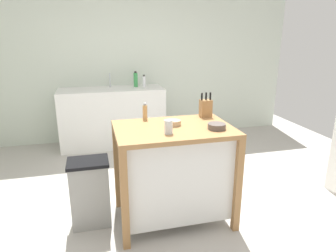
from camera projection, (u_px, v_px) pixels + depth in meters
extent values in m
plane|color=#ADA8A0|center=(171.00, 217.00, 2.89)|extent=(6.46, 6.46, 0.00)
cube|color=silver|center=(131.00, 60.00, 4.88)|extent=(5.46, 0.10, 2.60)
cube|color=#9E7042|center=(174.00, 129.00, 2.65)|extent=(1.04, 0.72, 0.04)
cube|color=silver|center=(173.00, 171.00, 2.77)|extent=(0.94, 0.62, 0.77)
cube|color=#9E7042|center=(125.00, 201.00, 2.36)|extent=(0.06, 0.06, 0.87)
cube|color=#9E7042|center=(238.00, 186.00, 2.59)|extent=(0.06, 0.06, 0.87)
cube|color=#9E7042|center=(117.00, 167.00, 2.97)|extent=(0.06, 0.06, 0.87)
cube|color=#9E7042|center=(209.00, 157.00, 3.20)|extent=(0.06, 0.06, 0.87)
cube|color=#9E7042|center=(206.00, 108.00, 2.95)|extent=(0.11, 0.09, 0.17)
cylinder|color=black|center=(202.00, 97.00, 2.91)|extent=(0.02, 0.02, 0.07)
cylinder|color=black|center=(206.00, 96.00, 2.92)|extent=(0.02, 0.02, 0.07)
cylinder|color=black|center=(210.00, 96.00, 2.93)|extent=(0.02, 0.02, 0.07)
cylinder|color=#564C47|center=(217.00, 126.00, 2.58)|extent=(0.16, 0.16, 0.05)
cylinder|color=#342D2A|center=(217.00, 124.00, 2.57)|extent=(0.13, 0.13, 0.01)
cylinder|color=tan|center=(173.00, 123.00, 2.69)|extent=(0.13, 0.13, 0.05)
cylinder|color=brown|center=(173.00, 121.00, 2.69)|extent=(0.11, 0.11, 0.01)
cylinder|color=silver|center=(169.00, 127.00, 2.45)|extent=(0.07, 0.07, 0.12)
cylinder|color=tan|center=(145.00, 113.00, 2.86)|extent=(0.04, 0.04, 0.14)
sphere|color=#99999E|center=(145.00, 104.00, 2.83)|extent=(0.03, 0.03, 0.03)
cube|color=gray|center=(90.00, 194.00, 2.73)|extent=(0.34, 0.26, 0.60)
cube|color=black|center=(88.00, 162.00, 2.64)|extent=(0.36, 0.28, 0.03)
cube|color=silver|center=(113.00, 117.00, 4.71)|extent=(1.59, 0.60, 0.91)
cube|color=silver|center=(111.00, 90.00, 4.57)|extent=(0.44, 0.36, 0.03)
cylinder|color=#B7BCC1|center=(110.00, 80.00, 4.68)|extent=(0.02, 0.02, 0.22)
cylinder|color=green|center=(136.00, 80.00, 4.71)|extent=(0.06, 0.06, 0.22)
cylinder|color=black|center=(135.00, 72.00, 4.67)|extent=(0.04, 0.04, 0.02)
cylinder|color=white|center=(144.00, 82.00, 4.68)|extent=(0.05, 0.05, 0.17)
cylinder|color=black|center=(144.00, 76.00, 4.65)|extent=(0.03, 0.03, 0.02)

